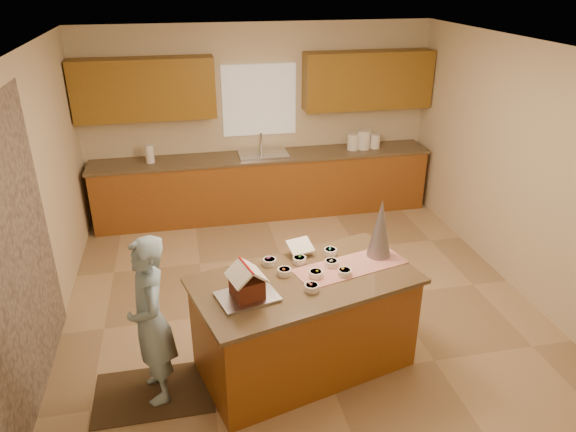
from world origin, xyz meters
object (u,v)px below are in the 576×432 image
(tinsel_tree, at_px, (380,228))
(boy, at_px, (151,321))
(gingerbread_house, at_px, (247,284))
(island_base, at_px, (305,325))

(tinsel_tree, distance_m, boy, 2.14)
(tinsel_tree, relative_size, gingerbread_house, 1.61)
(boy, bearing_deg, gingerbread_house, 72.13)
(gingerbread_house, bearing_deg, boy, 173.14)
(island_base, height_order, boy, boy)
(boy, height_order, gingerbread_house, boy)
(tinsel_tree, height_order, boy, boy)
(island_base, xyz_separation_m, tinsel_tree, (0.75, 0.25, 0.77))
(island_base, bearing_deg, boy, 169.35)
(tinsel_tree, bearing_deg, island_base, -161.32)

